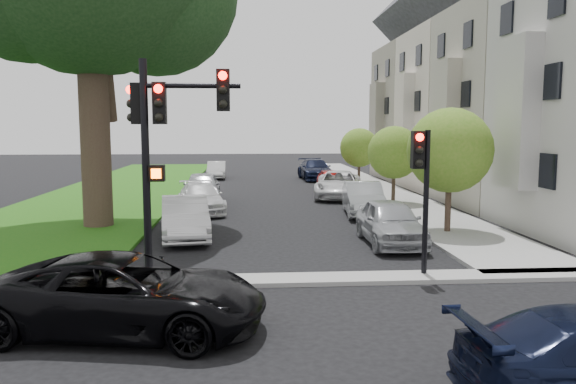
{
  "coord_description": "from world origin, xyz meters",
  "views": [
    {
      "loc": [
        -1.24,
        -12.14,
        4.02
      ],
      "look_at": [
        0.0,
        5.0,
        2.0
      ],
      "focal_mm": 35.0,
      "sensor_mm": 36.0,
      "label": 1
    }
  ],
  "objects": [
    {
      "name": "car_parked_4",
      "position": [
        3.85,
        29.68,
        0.77
      ],
      "size": [
        2.48,
        5.44,
        1.54
      ],
      "primitive_type": "imported",
      "rotation": [
        0.0,
        0.0,
        0.06
      ],
      "color": "black",
      "rests_on": "ground"
    },
    {
      "name": "traffic_signal_main",
      "position": [
        -3.35,
        2.24,
        3.92
      ],
      "size": [
        2.76,
        0.71,
        5.68
      ],
      "color": "black",
      "rests_on": "ground"
    },
    {
      "name": "small_tree_a",
      "position": [
        6.2,
        8.05,
        3.13
      ],
      "size": [
        3.14,
        3.14,
        4.71
      ],
      "color": "#3C271C",
      "rests_on": "ground"
    },
    {
      "name": "car_parked_0",
      "position": [
        3.61,
        6.46,
        0.77
      ],
      "size": [
        1.85,
        4.52,
        1.53
      ],
      "primitive_type": "imported",
      "rotation": [
        0.0,
        0.0,
        -0.01
      ],
      "color": "#999BA0",
      "rests_on": "ground"
    },
    {
      "name": "car_parked_7",
      "position": [
        -3.65,
        17.65,
        0.8
      ],
      "size": [
        2.04,
        4.75,
        1.6
      ],
      "primitive_type": "imported",
      "rotation": [
        0.0,
        0.0,
        0.03
      ],
      "color": "#999BA0",
      "rests_on": "ground"
    },
    {
      "name": "car_parked_9",
      "position": [
        -3.62,
        31.26,
        0.65
      ],
      "size": [
        1.48,
        3.99,
        1.31
      ],
      "primitive_type": "imported",
      "rotation": [
        0.0,
        0.0,
        0.02
      ],
      "color": "silver",
      "rests_on": "ground"
    },
    {
      "name": "house_c",
      "position": [
        12.45,
        23.0,
        6.93
      ],
      "size": [
        7.7,
        7.55,
        15.97
      ],
      "color": "silver",
      "rests_on": "ground"
    },
    {
      "name": "small_tree_c",
      "position": [
        6.2,
        24.85,
        2.59
      ],
      "size": [
        2.59,
        2.59,
        3.89
      ],
      "color": "#3C271C",
      "rests_on": "ground"
    },
    {
      "name": "car_parked_3",
      "position": [
        3.99,
        22.68,
        0.66
      ],
      "size": [
        1.63,
        3.92,
        1.33
      ],
      "primitive_type": "imported",
      "rotation": [
        0.0,
        0.0,
        -0.02
      ],
      "color": "maroon",
      "rests_on": "ground"
    },
    {
      "name": "car_parked_1",
      "position": [
        3.98,
        12.76,
        0.75
      ],
      "size": [
        2.0,
        4.68,
        1.5
      ],
      "primitive_type": "imported",
      "rotation": [
        0.0,
        0.0,
        -0.09
      ],
      "color": "#999BA0",
      "rests_on": "ground"
    },
    {
      "name": "car_parked_5",
      "position": [
        -3.49,
        7.92,
        0.75
      ],
      "size": [
        2.21,
        4.74,
        1.5
      ],
      "primitive_type": "imported",
      "rotation": [
        0.0,
        0.0,
        0.14
      ],
      "color": "silver",
      "rests_on": "ground"
    },
    {
      "name": "ground",
      "position": [
        0.0,
        0.0,
        0.0
      ],
      "size": [
        140.0,
        140.0,
        0.0
      ],
      "primitive_type": "plane",
      "color": "black",
      "rests_on": "ground"
    },
    {
      "name": "sidewalk_right",
      "position": [
        6.75,
        24.0,
        0.06
      ],
      "size": [
        3.5,
        44.0,
        0.12
      ],
      "primitive_type": "cube",
      "color": "#A3A29F",
      "rests_on": "ground"
    },
    {
      "name": "house_d",
      "position": [
        12.45,
        30.5,
        6.93
      ],
      "size": [
        7.7,
        7.55,
        15.97
      ],
      "color": "slate",
      "rests_on": "ground"
    },
    {
      "name": "house_b",
      "position": [
        12.45,
        15.5,
        6.93
      ],
      "size": [
        7.7,
        7.55,
        15.97
      ],
      "color": "#BCAF9A",
      "rests_on": "ground"
    },
    {
      "name": "car_parked_2",
      "position": [
        3.86,
        18.93,
        0.75
      ],
      "size": [
        3.47,
        5.8,
        1.51
      ],
      "primitive_type": "imported",
      "rotation": [
        0.0,
        0.0,
        -0.19
      ],
      "color": "silver",
      "rests_on": "ground"
    },
    {
      "name": "car_parked_6",
      "position": [
        -3.43,
        14.07,
        0.68
      ],
      "size": [
        2.78,
        4.97,
        1.36
      ],
      "primitive_type": "imported",
      "rotation": [
        0.0,
        0.0,
        0.19
      ],
      "color": "silver",
      "rests_on": "ground"
    },
    {
      "name": "grass_strip",
      "position": [
        -9.0,
        24.0,
        0.06
      ],
      "size": [
        8.0,
        44.0,
        0.12
      ],
      "primitive_type": "cube",
      "color": "#1B5D12",
      "rests_on": "ground"
    },
    {
      "name": "traffic_signal_secondary",
      "position": [
        3.31,
        2.19,
        2.74
      ],
      "size": [
        0.49,
        0.39,
        3.92
      ],
      "color": "black",
      "rests_on": "ground"
    },
    {
      "name": "sidewalk_cross",
      "position": [
        0.0,
        2.0,
        0.06
      ],
      "size": [
        60.0,
        1.0,
        0.12
      ],
      "primitive_type": "cube",
      "color": "#A3A29F",
      "rests_on": "ground"
    },
    {
      "name": "car_cross_near",
      "position": [
        -3.64,
        -1.3,
        0.76
      ],
      "size": [
        5.82,
        3.36,
        1.53
      ],
      "primitive_type": "imported",
      "rotation": [
        0.0,
        0.0,
        1.41
      ],
      "color": "black",
      "rests_on": "ground"
    },
    {
      "name": "small_tree_b",
      "position": [
        6.2,
        15.91,
        2.68
      ],
      "size": [
        2.69,
        2.69,
        4.03
      ],
      "color": "#3C271C",
      "rests_on": "ground"
    }
  ]
}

